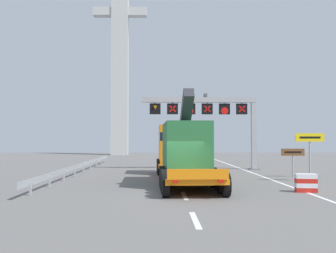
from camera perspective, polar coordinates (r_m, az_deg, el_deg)
The scene contains 10 objects.
ground at distance 18.48m, azimuth 1.79°, elevation -10.00°, with size 112.00×112.00×0.00m, color slate.
lane_markings at distance 36.02m, azimuth 0.55°, elevation -6.06°, with size 0.20×49.88×0.01m.
edge_line_right at distance 31.21m, azimuth 12.10°, elevation -6.65°, with size 0.20×63.00×0.01m, color silver.
overhead_lane_gantry at distance 33.14m, azimuth 6.56°, elevation 2.28°, with size 10.22×0.90×6.55m.
heavy_haul_truck_orange at distance 24.52m, azimuth 2.00°, elevation -3.35°, with size 3.39×14.13×5.30m.
exit_sign_yellow at distance 25.01m, azimuth 20.47°, elevation -2.52°, with size 1.79×0.15×2.96m.
tourist_info_sign_brown at distance 27.58m, azimuth 18.18°, elevation -4.11°, with size 1.60×0.15×1.96m.
crash_barrier_striped at distance 20.06m, azimuth 19.95°, elevation -7.95°, with size 1.06×0.64×0.90m.
guardrail_left at distance 30.72m, azimuth -12.62°, elevation -5.69°, with size 0.13×27.57×0.76m.
bridge_pylon_distant at distance 66.63m, azimuth -7.19°, elevation 13.11°, with size 9.00×2.00×38.96m.
Camera 1 is at (-0.98, -18.27, 2.59)m, focal length 40.72 mm.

